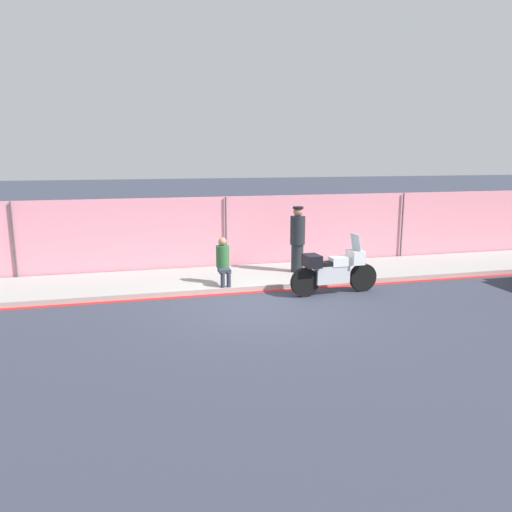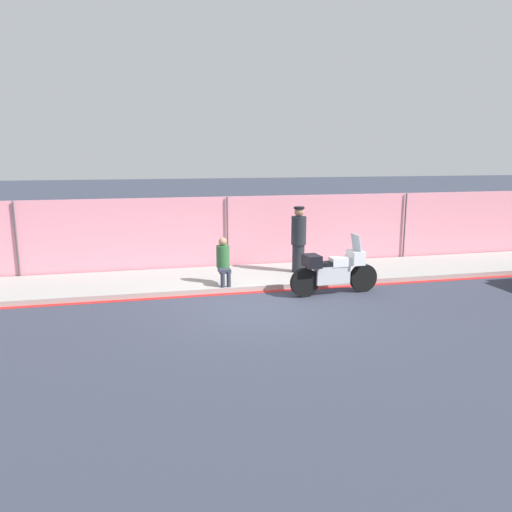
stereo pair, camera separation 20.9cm
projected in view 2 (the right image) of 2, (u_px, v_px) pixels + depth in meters
ground_plane at (256, 307)px, 11.48m from camera, size 120.00×120.00×0.00m
sidewalk at (236, 278)px, 13.89m from camera, size 43.37×2.55×0.13m
curb_paint_stripe at (246, 293)px, 12.60m from camera, size 43.37×0.18×0.01m
storefront_fence at (227, 233)px, 14.98m from camera, size 41.20×0.17×2.20m
motorcycle at (334, 271)px, 12.38m from camera, size 2.33×0.59×1.50m
officer_standing at (299, 239)px, 14.11m from camera, size 0.42×0.42×1.87m
person_seated_on_curb at (223, 259)px, 12.83m from camera, size 0.34×0.62×1.21m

